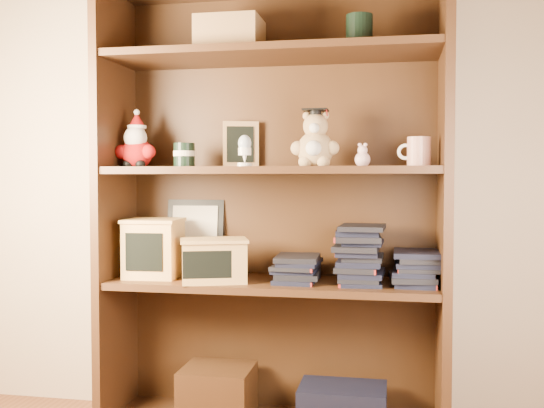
{
  "coord_description": "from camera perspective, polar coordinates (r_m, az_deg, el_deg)",
  "views": [
    {
      "loc": [
        0.47,
        -0.88,
        0.91
      ],
      "look_at": [
        0.05,
        1.3,
        0.82
      ],
      "focal_mm": 42.0,
      "sensor_mm": 36.0,
      "label": 1
    }
  ],
  "objects": [
    {
      "name": "book_stack_right",
      "position": [
        2.2,
        12.7,
        -5.67
      ],
      "size": [
        0.14,
        0.2,
        0.11
      ],
      "color": "black",
      "rests_on": "shelf_lower"
    },
    {
      "name": "teachers_tin",
      "position": [
        2.3,
        -7.88,
        4.39
      ],
      "size": [
        0.08,
        0.08,
        0.09
      ],
      "color": "black",
      "rests_on": "shelf_upper"
    },
    {
      "name": "book_stack_mid",
      "position": [
        2.2,
        7.92,
        -4.6
      ],
      "size": [
        0.14,
        0.2,
        0.19
      ],
      "color": "black",
      "rests_on": "shelf_lower"
    },
    {
      "name": "santa_plush",
      "position": [
        2.36,
        -12.06,
        5.16
      ],
      "size": [
        0.15,
        0.11,
        0.22
      ],
      "color": "#A50F0F",
      "rests_on": "shelf_upper"
    },
    {
      "name": "pencils_box",
      "position": [
        2.22,
        -5.25,
        -5.02
      ],
      "size": [
        0.27,
        0.23,
        0.15
      ],
      "color": "tan",
      "rests_on": "shelf_lower"
    },
    {
      "name": "teacher_mug",
      "position": [
        2.18,
        12.97,
        4.59
      ],
      "size": [
        0.11,
        0.08,
        0.1
      ],
      "color": "silver",
      "rests_on": "shelf_upper"
    },
    {
      "name": "certificate_frame",
      "position": [
        2.45,
        -6.91,
        -2.87
      ],
      "size": [
        0.22,
        0.06,
        0.28
      ],
      "color": "black",
      "rests_on": "shelf_lower"
    },
    {
      "name": "pink_figurine",
      "position": [
        2.18,
        8.11,
        4.16
      ],
      "size": [
        0.05,
        0.05,
        0.08
      ],
      "color": "beige",
      "rests_on": "shelf_upper"
    },
    {
      "name": "treats_box",
      "position": [
        2.36,
        -10.55,
        -3.86
      ],
      "size": [
        0.21,
        0.21,
        0.21
      ],
      "color": "tan",
      "rests_on": "shelf_lower"
    },
    {
      "name": "shelf_upper",
      "position": [
        2.22,
        -0.0,
        3.03
      ],
      "size": [
        1.14,
        0.33,
        0.02
      ],
      "color": "#3F2412",
      "rests_on": "ground"
    },
    {
      "name": "grad_teddy_bear",
      "position": [
        2.19,
        3.9,
        5.38
      ],
      "size": [
        0.17,
        0.14,
        0.2
      ],
      "color": "tan",
      "rests_on": "shelf_upper"
    },
    {
      "name": "egg_cup",
      "position": [
        2.17,
        -2.46,
        4.9
      ],
      "size": [
        0.05,
        0.05,
        0.11
      ],
      "color": "white",
      "rests_on": "shelf_upper"
    },
    {
      "name": "chalkboard_plaque",
      "position": [
        2.37,
        -2.81,
        5.28
      ],
      "size": [
        0.13,
        0.09,
        0.17
      ],
      "color": "#9E7547",
      "rests_on": "shelf_upper"
    },
    {
      "name": "bookcase",
      "position": [
        2.28,
        0.18,
        -0.98
      ],
      "size": [
        1.2,
        0.35,
        1.6
      ],
      "color": "#3F2412",
      "rests_on": "ground"
    },
    {
      "name": "shelf_lower",
      "position": [
        2.25,
        -0.0,
        -7.2
      ],
      "size": [
        1.14,
        0.33,
        0.02
      ],
      "color": "#3F2412",
      "rests_on": "ground"
    },
    {
      "name": "book_stack_left",
      "position": [
        2.23,
        2.36,
        -5.73
      ],
      "size": [
        0.14,
        0.2,
        0.1
      ],
      "color": "black",
      "rests_on": "shelf_lower"
    }
  ]
}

